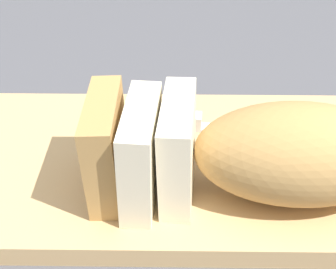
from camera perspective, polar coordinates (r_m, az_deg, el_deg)
ground_plane at (r=0.54m, az=-0.00°, el=-4.52°), size 3.00×3.00×0.00m
cutting_board at (r=0.53m, az=-0.00°, el=-3.60°), size 0.49×0.29×0.02m
bread_loaf at (r=0.46m, az=9.75°, el=-2.12°), size 0.30×0.13×0.10m
bread_knife at (r=0.57m, az=3.52°, el=1.47°), size 0.26×0.06×0.02m
crumb_near_knife at (r=0.54m, az=4.44°, el=-1.04°), size 0.00×0.00×0.00m
crumb_near_loaf at (r=0.54m, az=6.50°, el=-1.03°), size 0.01×0.01×0.01m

